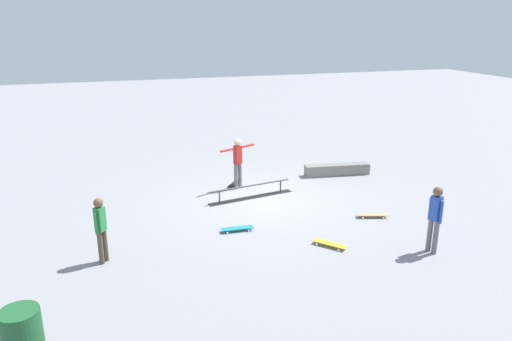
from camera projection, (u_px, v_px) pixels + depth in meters
name	position (u px, v px, depth m)	size (l,w,h in m)	color
ground_plane	(266.00, 200.00, 14.11)	(60.00, 60.00, 0.00)	gray
grind_rail	(251.00, 192.00, 14.25)	(2.69, 0.70, 0.41)	black
skate_ledge	(337.00, 170.00, 16.32)	(2.21, 0.37, 0.37)	gray
skater_main	(238.00, 160.00, 14.83)	(1.21, 0.57, 1.59)	slate
skateboard_main	(235.00, 184.00, 15.27)	(0.65, 0.76, 0.09)	black
bystander_blue_shirt	(435.00, 216.00, 10.72)	(0.23, 0.36, 1.58)	slate
bystander_green_shirt	(101.00, 227.00, 10.29)	(0.26, 0.30, 1.49)	brown
loose_skateboard_teal	(237.00, 228.00, 12.04)	(0.81, 0.29, 0.09)	teal
loose_skateboard_natural	(372.00, 215.00, 12.87)	(0.82, 0.43, 0.09)	tan
loose_skateboard_yellow	(330.00, 244.00, 11.23)	(0.67, 0.74, 0.09)	yellow
trash_bin	(23.00, 336.00, 7.38)	(0.61, 0.61, 0.89)	#1E592D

